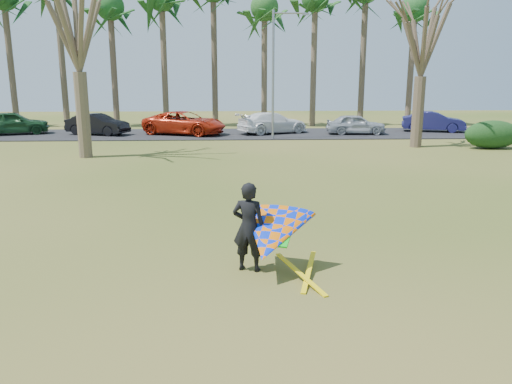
{
  "coord_description": "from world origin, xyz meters",
  "views": [
    {
      "loc": [
        -0.56,
        -10.29,
        3.94
      ],
      "look_at": [
        0.0,
        2.0,
        1.1
      ],
      "focal_mm": 35.0,
      "sensor_mm": 36.0,
      "label": 1
    }
  ],
  "objects_px": {
    "car_2": "(185,123)",
    "kite_flyer": "(268,234)",
    "bare_tree_left": "(75,13)",
    "car_0": "(12,123)",
    "streetlight": "(276,69)",
    "car_3": "(273,123)",
    "car_1": "(98,124)",
    "car_4": "(356,124)",
    "car_5": "(433,122)",
    "bare_tree_right": "(424,28)"
  },
  "relations": [
    {
      "from": "car_2",
      "to": "car_4",
      "type": "distance_m",
      "value": 11.91
    },
    {
      "from": "car_0",
      "to": "car_4",
      "type": "relative_size",
      "value": 1.16
    },
    {
      "from": "streetlight",
      "to": "car_3",
      "type": "relative_size",
      "value": 1.57
    },
    {
      "from": "car_2",
      "to": "kite_flyer",
      "type": "height_order",
      "value": "kite_flyer"
    },
    {
      "from": "streetlight",
      "to": "car_1",
      "type": "relative_size",
      "value": 1.83
    },
    {
      "from": "car_3",
      "to": "car_5",
      "type": "relative_size",
      "value": 1.15
    },
    {
      "from": "car_4",
      "to": "car_3",
      "type": "bearing_deg",
      "value": 84.97
    },
    {
      "from": "car_2",
      "to": "kite_flyer",
      "type": "bearing_deg",
      "value": -148.78
    },
    {
      "from": "car_3",
      "to": "car_4",
      "type": "xyz_separation_m",
      "value": [
        5.76,
        -0.83,
        -0.04
      ]
    },
    {
      "from": "car_2",
      "to": "streetlight",
      "type": "bearing_deg",
      "value": -91.0
    },
    {
      "from": "car_5",
      "to": "kite_flyer",
      "type": "height_order",
      "value": "kite_flyer"
    },
    {
      "from": "bare_tree_left",
      "to": "car_2",
      "type": "relative_size",
      "value": 1.69
    },
    {
      "from": "car_2",
      "to": "kite_flyer",
      "type": "distance_m",
      "value": 25.62
    },
    {
      "from": "bare_tree_left",
      "to": "car_0",
      "type": "relative_size",
      "value": 2.05
    },
    {
      "from": "car_1",
      "to": "bare_tree_left",
      "type": "bearing_deg",
      "value": -149.08
    },
    {
      "from": "bare_tree_left",
      "to": "car_0",
      "type": "bearing_deg",
      "value": 127.74
    },
    {
      "from": "bare_tree_right",
      "to": "car_2",
      "type": "distance_m",
      "value": 16.42
    },
    {
      "from": "streetlight",
      "to": "car_3",
      "type": "xyz_separation_m",
      "value": [
        0.08,
        3.06,
        -3.67
      ]
    },
    {
      "from": "car_4",
      "to": "kite_flyer",
      "type": "bearing_deg",
      "value": 165.63
    },
    {
      "from": "car_0",
      "to": "car_4",
      "type": "bearing_deg",
      "value": -112.32
    },
    {
      "from": "bare_tree_left",
      "to": "car_2",
      "type": "distance_m",
      "value": 12.06
    },
    {
      "from": "car_3",
      "to": "bare_tree_right",
      "type": "bearing_deg",
      "value": -156.9
    },
    {
      "from": "bare_tree_left",
      "to": "streetlight",
      "type": "distance_m",
      "value": 12.58
    },
    {
      "from": "car_1",
      "to": "bare_tree_right",
      "type": "bearing_deg",
      "value": -88.79
    },
    {
      "from": "bare_tree_left",
      "to": "bare_tree_right",
      "type": "distance_m",
      "value": 18.25
    },
    {
      "from": "car_3",
      "to": "car_5",
      "type": "xyz_separation_m",
      "value": [
        11.81,
        0.58,
        -0.01
      ]
    },
    {
      "from": "car_2",
      "to": "kite_flyer",
      "type": "relative_size",
      "value": 2.39
    },
    {
      "from": "car_3",
      "to": "kite_flyer",
      "type": "height_order",
      "value": "kite_flyer"
    },
    {
      "from": "bare_tree_right",
      "to": "car_0",
      "type": "relative_size",
      "value": 1.94
    },
    {
      "from": "bare_tree_right",
      "to": "car_2",
      "type": "bearing_deg",
      "value": 154.63
    },
    {
      "from": "bare_tree_left",
      "to": "car_0",
      "type": "height_order",
      "value": "bare_tree_left"
    },
    {
      "from": "car_2",
      "to": "car_1",
      "type": "bearing_deg",
      "value": 111.2
    },
    {
      "from": "bare_tree_left",
      "to": "car_4",
      "type": "relative_size",
      "value": 2.38
    },
    {
      "from": "kite_flyer",
      "to": "car_3",
      "type": "bearing_deg",
      "value": 85.32
    },
    {
      "from": "bare_tree_right",
      "to": "car_5",
      "type": "relative_size",
      "value": 2.09
    },
    {
      "from": "bare_tree_left",
      "to": "car_2",
      "type": "height_order",
      "value": "bare_tree_left"
    },
    {
      "from": "car_1",
      "to": "car_2",
      "type": "height_order",
      "value": "car_2"
    },
    {
      "from": "bare_tree_right",
      "to": "car_3",
      "type": "bearing_deg",
      "value": 137.72
    },
    {
      "from": "bare_tree_left",
      "to": "car_4",
      "type": "bearing_deg",
      "value": 30.0
    },
    {
      "from": "car_5",
      "to": "car_0",
      "type": "bearing_deg",
      "value": 107.86
    },
    {
      "from": "car_3",
      "to": "kite_flyer",
      "type": "bearing_deg",
      "value": 150.7
    },
    {
      "from": "bare_tree_right",
      "to": "car_5",
      "type": "bearing_deg",
      "value": 62.11
    },
    {
      "from": "car_1",
      "to": "car_3",
      "type": "height_order",
      "value": "car_3"
    },
    {
      "from": "car_1",
      "to": "kite_flyer",
      "type": "relative_size",
      "value": 1.82
    },
    {
      "from": "car_0",
      "to": "kite_flyer",
      "type": "relative_size",
      "value": 1.98
    },
    {
      "from": "car_1",
      "to": "car_2",
      "type": "xyz_separation_m",
      "value": [
        5.99,
        -0.1,
        0.08
      ]
    },
    {
      "from": "bare_tree_right",
      "to": "car_1",
      "type": "height_order",
      "value": "bare_tree_right"
    },
    {
      "from": "streetlight",
      "to": "car_4",
      "type": "relative_size",
      "value": 1.97
    },
    {
      "from": "car_1",
      "to": "car_2",
      "type": "bearing_deg",
      "value": -71.15
    },
    {
      "from": "car_5",
      "to": "kite_flyer",
      "type": "xyz_separation_m",
      "value": [
        -13.92,
        -26.35,
        0.07
      ]
    }
  ]
}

